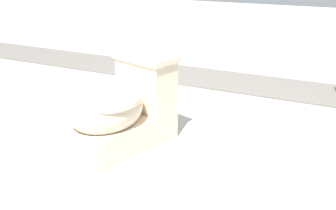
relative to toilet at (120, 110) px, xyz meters
name	(u,v)px	position (x,y,z in m)	size (l,w,h in m)	color
ground_plane	(157,132)	(-0.25, 0.11, -0.22)	(14.00, 14.00, 0.00)	#A8A59E
gravel_strip	(277,88)	(-1.45, 0.61, -0.21)	(0.56, 8.00, 0.01)	#605B56
toilet	(120,110)	(0.00, 0.00, 0.00)	(0.71, 0.54, 0.52)	beige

